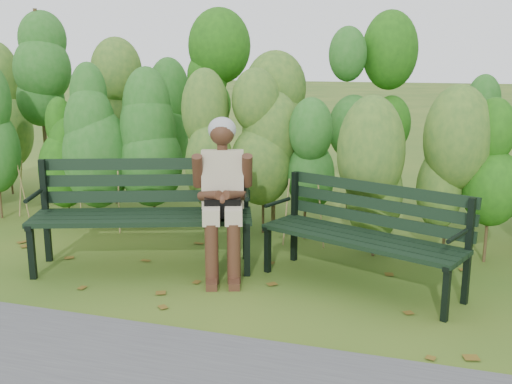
% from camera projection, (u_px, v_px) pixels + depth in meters
% --- Properties ---
extents(ground, '(80.00, 80.00, 0.00)m').
position_uv_depth(ground, '(244.00, 285.00, 5.15)').
color(ground, '#2B5218').
extents(hedge_band, '(11.04, 1.67, 2.42)m').
position_uv_depth(hedge_band, '(296.00, 118.00, 6.61)').
color(hedge_band, '#47381E').
rests_on(hedge_band, ground).
extents(leaf_litter, '(5.00, 2.15, 0.01)m').
position_uv_depth(leaf_litter, '(309.00, 294.00, 4.97)').
color(leaf_litter, brown).
rests_on(leaf_litter, ground).
extents(bench_left, '(2.08, 1.27, 0.99)m').
position_uv_depth(bench_left, '(144.00, 204.00, 5.55)').
color(bench_left, black).
rests_on(bench_left, ground).
extents(bench_right, '(1.82, 1.16, 0.87)m').
position_uv_depth(bench_right, '(367.00, 227.00, 5.08)').
color(bench_right, black).
rests_on(bench_right, ground).
extents(seated_woman, '(0.62, 0.85, 1.40)m').
position_uv_depth(seated_woman, '(223.00, 186.00, 5.34)').
color(seated_woman, '#C3B490').
rests_on(seated_woman, ground).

